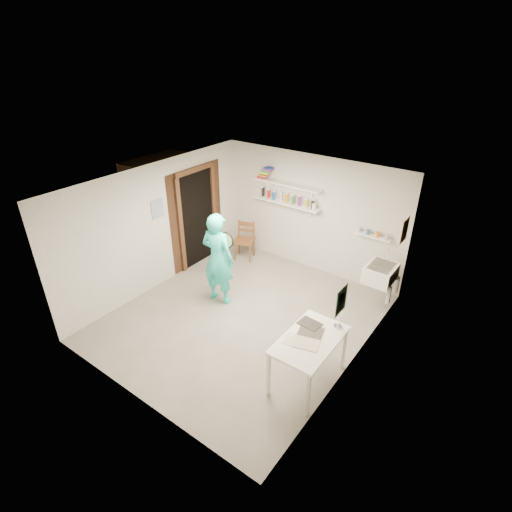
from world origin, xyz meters
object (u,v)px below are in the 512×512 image
Objects in this scene: wall_clock at (226,240)px; work_table at (308,360)px; wooden_chair at (244,241)px; man at (218,259)px; desk_lamp at (339,314)px; belfast_sink at (381,273)px.

work_table is (2.30, -1.02, -0.78)m from wall_clock.
wall_clock is 0.36× the size of wooden_chair.
wooden_chair is at bearing 141.34° from work_table.
man is at bearing -100.46° from wall_clock.
wall_clock is 0.27× the size of work_table.
wooden_chair is 6.06× the size of desk_lamp.
man reaches higher than belfast_sink.
desk_lamp reaches higher than belfast_sink.
wooden_chair is at bearing -73.91° from man.
belfast_sink is at bearing -21.29° from wooden_chair.
desk_lamp is (0.19, 0.46, 0.60)m from work_table.
belfast_sink is at bearing 87.28° from work_table.
work_table is 0.78m from desk_lamp.
wall_clock is (-2.41, -1.30, 0.46)m from belfast_sink.
work_table is (2.92, -2.33, -0.05)m from wooden_chair.
man reaches higher than wall_clock.
belfast_sink is 4.21× the size of desk_lamp.
belfast_sink is 1.92× the size of wall_clock.
belfast_sink is 2.77m from wall_clock.
wooden_chair reaches higher than work_table.
belfast_sink is 2.87m from man.
work_table is (2.32, -0.80, -0.49)m from man.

